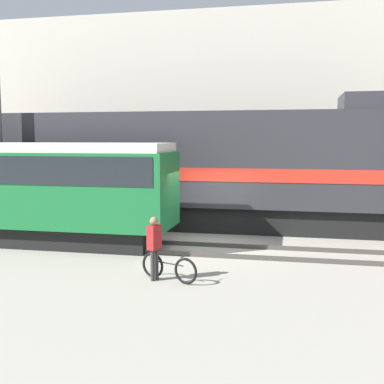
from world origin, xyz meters
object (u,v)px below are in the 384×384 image
at_px(bicycle, 169,268).
at_px(person, 154,242).
at_px(freight_locomotive, 167,167).
at_px(streetcar, 20,186).

relative_size(bicycle, person, 0.98).
bearing_deg(person, freight_locomotive, 102.68).
distance_m(freight_locomotive, person, 7.83).
height_order(freight_locomotive, bicycle, freight_locomotive).
relative_size(streetcar, bicycle, 6.64).
height_order(freight_locomotive, person, freight_locomotive).
height_order(bicycle, person, person).
height_order(streetcar, person, streetcar).
bearing_deg(person, streetcar, 150.09).
distance_m(bicycle, person, 0.75).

